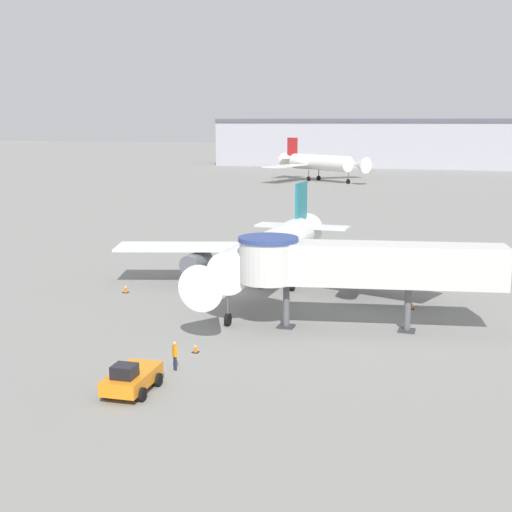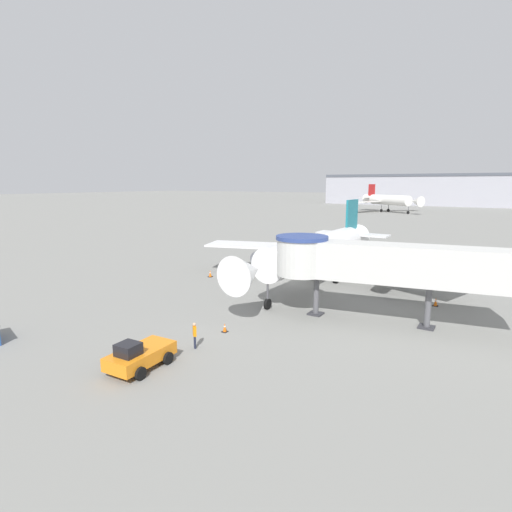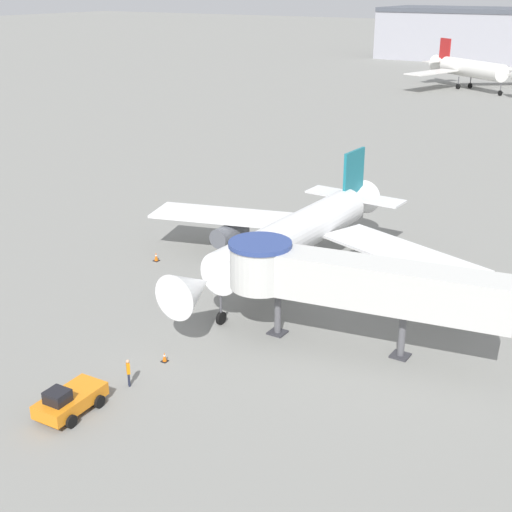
{
  "view_description": "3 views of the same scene",
  "coord_description": "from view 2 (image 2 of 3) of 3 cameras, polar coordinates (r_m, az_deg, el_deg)",
  "views": [
    {
      "loc": [
        18.1,
        -54.59,
        13.93
      ],
      "look_at": [
        2.82,
        -5.05,
        4.12
      ],
      "focal_mm": 50.0,
      "sensor_mm": 36.0,
      "label": 1
    },
    {
      "loc": [
        18.17,
        -37.28,
        10.31
      ],
      "look_at": [
        -0.44,
        -7.25,
        3.87
      ],
      "focal_mm": 28.0,
      "sensor_mm": 36.0,
      "label": 2
    },
    {
      "loc": [
        27.58,
        -45.14,
        21.73
      ],
      "look_at": [
        2.77,
        -6.17,
        3.93
      ],
      "focal_mm": 50.0,
      "sensor_mm": 36.0,
      "label": 3
    }
  ],
  "objects": [
    {
      "name": "traffic_cone_near_nose",
      "position": [
        28.58,
        -4.5,
        -10.19
      ],
      "size": [
        0.38,
        0.38,
        0.64
      ],
      "color": "black",
      "rests_on": "ground_plane"
    },
    {
      "name": "ground_crew_marshaller",
      "position": [
        25.91,
        -8.76,
        -10.9
      ],
      "size": [
        0.37,
        0.36,
        1.7
      ],
      "rotation": [
        0.0,
        0.0,
        5.58
      ],
      "color": "#1E2338",
      "rests_on": "ground_plane"
    },
    {
      "name": "pushback_tug_orange",
      "position": [
        24.04,
        -16.31,
        -13.46
      ],
      "size": [
        2.41,
        4.03,
        1.77
      ],
      "rotation": [
        0.0,
        0.0,
        0.05
      ],
      "color": "orange",
      "rests_on": "ground_plane"
    },
    {
      "name": "jet_bridge",
      "position": [
        30.76,
        16.53,
        -0.82
      ],
      "size": [
        17.73,
        6.05,
        6.27
      ],
      "rotation": [
        0.0,
        0.0,
        0.17
      ],
      "color": "silver",
      "rests_on": "ground_plane"
    },
    {
      "name": "background_jet_red_tail",
      "position": [
        153.22,
        18.42,
        7.6
      ],
      "size": [
        25.38,
        27.13,
        10.05
      ],
      "rotation": [
        0.0,
        0.0,
        0.97
      ],
      "color": "white",
      "rests_on": "ground_plane"
    },
    {
      "name": "terminal_building",
      "position": [
        212.45,
        29.94,
        8.18
      ],
      "size": [
        144.62,
        26.6,
        14.77
      ],
      "color": "#A8A8B2",
      "rests_on": "ground_plane"
    },
    {
      "name": "traffic_cone_port_wing",
      "position": [
        44.92,
        -6.56,
        -2.53
      ],
      "size": [
        0.46,
        0.46,
        0.76
      ],
      "color": "black",
      "rests_on": "ground_plane"
    },
    {
      "name": "traffic_cone_starboard_wing",
      "position": [
        37.48,
        24.29,
        -6.03
      ],
      "size": [
        0.43,
        0.43,
        0.72
      ],
      "color": "black",
      "rests_on": "ground_plane"
    },
    {
      "name": "ground_plane",
      "position": [
        42.74,
        5.64,
        -3.68
      ],
      "size": [
        800.0,
        800.0,
        0.0
      ],
      "primitive_type": "plane",
      "color": "gray"
    },
    {
      "name": "main_airplane",
      "position": [
        41.16,
        8.91,
        0.81
      ],
      "size": [
        29.34,
        26.56,
        8.41
      ],
      "rotation": [
        0.0,
        0.0,
        -0.03
      ],
      "color": "white",
      "rests_on": "ground_plane"
    }
  ]
}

